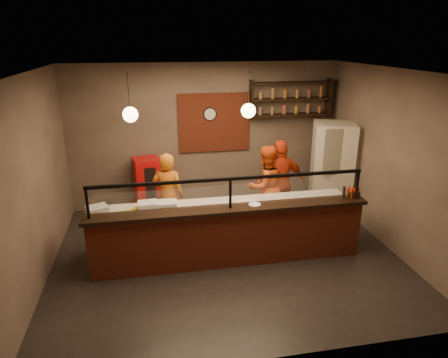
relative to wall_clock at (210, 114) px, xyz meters
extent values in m
plane|color=black|center=(-0.10, -2.46, -2.10)|extent=(6.00, 6.00, 0.00)
plane|color=#39312C|center=(-0.10, -2.46, 1.10)|extent=(6.00, 6.00, 0.00)
plane|color=#796A59|center=(-0.10, 0.04, -0.50)|extent=(6.00, 0.00, 6.00)
plane|color=#796A59|center=(-3.10, -2.46, -0.50)|extent=(0.00, 5.00, 5.00)
plane|color=#796A59|center=(2.90, -2.46, -0.50)|extent=(0.00, 5.00, 5.00)
plane|color=#796A59|center=(-0.10, -4.96, -0.50)|extent=(6.00, 0.00, 6.00)
cube|color=maroon|center=(0.10, 0.01, -0.20)|extent=(1.60, 0.04, 1.30)
cube|color=maroon|center=(-0.10, -2.76, -1.60)|extent=(4.60, 0.25, 1.00)
cube|color=black|center=(-0.10, -2.76, -1.07)|extent=(4.70, 0.37, 0.06)
cube|color=gray|center=(-0.10, -2.26, -1.68)|extent=(4.60, 0.75, 0.85)
cube|color=beige|center=(-0.10, -2.26, -1.23)|extent=(4.60, 0.75, 0.05)
cube|color=white|center=(-0.10, -2.76, -0.79)|extent=(4.40, 0.02, 0.50)
cube|color=black|center=(-0.10, -2.76, -0.54)|extent=(4.50, 0.05, 0.05)
cube|color=black|center=(-2.32, -2.76, -0.79)|extent=(0.04, 0.04, 0.50)
cube|color=black|center=(-0.10, -2.76, -0.79)|extent=(0.04, 0.04, 0.50)
cube|color=black|center=(2.12, -2.76, -0.79)|extent=(0.04, 0.04, 0.50)
cube|color=black|center=(1.80, -0.14, -0.05)|extent=(1.80, 0.28, 0.04)
cube|color=black|center=(1.80, -0.14, 0.30)|extent=(1.80, 0.28, 0.04)
cube|color=black|center=(1.80, -0.14, 0.65)|extent=(1.80, 0.28, 0.04)
cube|color=black|center=(0.90, -0.14, 0.30)|extent=(0.04, 0.28, 0.85)
cube|color=black|center=(2.70, -0.14, 0.30)|extent=(0.04, 0.28, 0.85)
cylinder|color=black|center=(0.00, 0.00, 0.00)|extent=(0.30, 0.04, 0.30)
cylinder|color=black|center=(-1.60, -2.26, 0.80)|extent=(0.01, 0.01, 0.60)
sphere|color=#EACA81|center=(-1.60, -2.26, 0.45)|extent=(0.24, 0.24, 0.24)
cylinder|color=black|center=(0.30, -2.26, 0.80)|extent=(0.01, 0.01, 0.60)
sphere|color=#EACA81|center=(0.30, -2.26, 0.45)|extent=(0.24, 0.24, 0.24)
imported|color=#CA6213|center=(-1.05, -1.50, -1.26)|extent=(0.71, 0.57, 1.68)
imported|color=#E55015|center=(0.91, -1.36, -1.25)|extent=(0.97, 0.85, 1.69)
imported|color=red|center=(1.24, -1.34, -1.21)|extent=(1.07, 0.51, 1.78)
cube|color=beige|center=(2.50, -1.00, -1.10)|extent=(1.03, 1.00, 2.01)
cube|color=#B80C0D|center=(-1.44, -0.31, -1.47)|extent=(0.63, 0.59, 1.26)
cylinder|color=white|center=(0.30, -2.31, -1.19)|extent=(0.52, 0.52, 0.01)
cube|color=silver|center=(-2.25, -2.31, -1.12)|extent=(0.40, 0.37, 0.16)
cube|color=white|center=(-1.43, -2.29, -1.12)|extent=(0.34, 0.28, 0.16)
cube|color=white|center=(-1.11, -2.33, -1.12)|extent=(0.34, 0.28, 0.17)
cylinder|color=yellow|center=(-1.65, -2.24, -1.17)|extent=(0.39, 0.24, 0.07)
cube|color=black|center=(2.10, -2.70, -0.99)|extent=(0.21, 0.17, 0.11)
cylinder|color=black|center=(1.90, -2.73, -0.93)|extent=(0.05, 0.05, 0.22)
cylinder|color=white|center=(0.32, -2.72, -1.03)|extent=(0.22, 0.22, 0.01)
camera|label=1|loc=(-1.31, -8.63, 1.59)|focal=32.00mm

